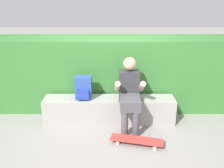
# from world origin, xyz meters

# --- Properties ---
(ground_plane) EXTENTS (24.00, 24.00, 0.00)m
(ground_plane) POSITION_xyz_m (0.00, 0.00, 0.00)
(ground_plane) COLOR gray
(bench_main) EXTENTS (2.29, 0.41, 0.44)m
(bench_main) POSITION_xyz_m (0.00, 0.26, 0.22)
(bench_main) COLOR #9C9892
(bench_main) RESTS_ON ground
(person_skater) EXTENTS (0.49, 0.62, 1.19)m
(person_skater) POSITION_xyz_m (0.34, 0.06, 0.64)
(person_skater) COLOR #333338
(person_skater) RESTS_ON ground
(skateboard_near_person) EXTENTS (0.82, 0.38, 0.09)m
(skateboard_near_person) POSITION_xyz_m (0.43, -0.49, 0.07)
(skateboard_near_person) COLOR #BC3833
(skateboard_near_person) RESTS_ON ground
(backpack_on_bench) EXTENTS (0.28, 0.23, 0.40)m
(backpack_on_bench) POSITION_xyz_m (-0.44, 0.25, 0.63)
(backpack_on_bench) COLOR #2D4C99
(backpack_on_bench) RESTS_ON bench_main
(hedge_row) EXTENTS (5.53, 0.80, 1.38)m
(hedge_row) POSITION_xyz_m (-0.09, 0.92, 0.69)
(hedge_row) COLOR #377533
(hedge_row) RESTS_ON ground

